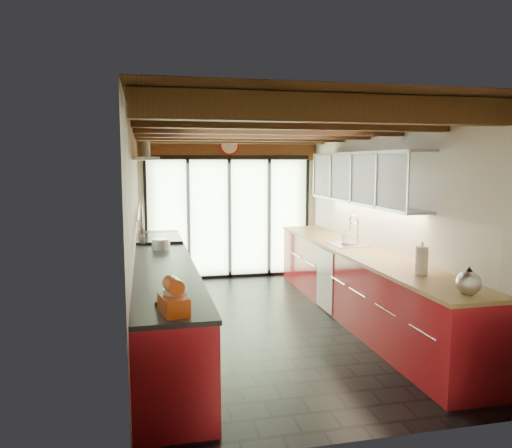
% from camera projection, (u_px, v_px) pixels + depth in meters
% --- Properties ---
extents(ground, '(5.50, 5.50, 0.00)m').
position_uv_depth(ground, '(265.00, 325.00, 6.37)').
color(ground, black).
rests_on(ground, ground).
extents(room_shell, '(5.50, 5.50, 5.50)m').
position_uv_depth(room_shell, '(266.00, 195.00, 6.16)').
color(room_shell, silver).
rests_on(room_shell, ground).
extents(ceiling_beams, '(3.14, 5.06, 4.90)m').
position_uv_depth(ceiling_beams, '(259.00, 131.00, 6.43)').
color(ceiling_beams, '#593316').
rests_on(ceiling_beams, ground).
extents(glass_door, '(2.95, 0.10, 2.90)m').
position_uv_depth(glass_door, '(229.00, 185.00, 8.77)').
color(glass_door, '#C6EAAD').
rests_on(glass_door, ground).
extents(left_counter, '(0.68, 5.00, 0.92)m').
position_uv_depth(left_counter, '(163.00, 295.00, 6.03)').
color(left_counter, '#B11923').
rests_on(left_counter, ground).
extents(range_stove, '(0.66, 0.90, 0.97)m').
position_uv_depth(range_stove, '(160.00, 270.00, 7.44)').
color(range_stove, silver).
rests_on(range_stove, ground).
extents(right_counter, '(0.68, 5.00, 0.92)m').
position_uv_depth(right_counter, '(359.00, 284.00, 6.59)').
color(right_counter, '#B11923').
rests_on(right_counter, ground).
extents(sink_assembly, '(0.45, 0.52, 0.43)m').
position_uv_depth(sink_assembly, '(349.00, 242.00, 6.91)').
color(sink_assembly, silver).
rests_on(sink_assembly, right_counter).
extents(upper_cabinets_right, '(0.34, 3.00, 3.00)m').
position_uv_depth(upper_cabinets_right, '(363.00, 178.00, 6.74)').
color(upper_cabinets_right, silver).
rests_on(upper_cabinets_right, ground).
extents(left_wall_fixtures, '(0.28, 2.60, 0.96)m').
position_uv_depth(left_wall_fixtures, '(144.00, 185.00, 6.11)').
color(left_wall_fixtures, silver).
rests_on(left_wall_fixtures, ground).
extents(stand_mixer, '(0.24, 0.34, 0.29)m').
position_uv_depth(stand_mixer, '(174.00, 299.00, 3.79)').
color(stand_mixer, '#CB4510').
rests_on(stand_mixer, left_counter).
extents(pot_large, '(0.24, 0.24, 0.14)m').
position_uv_depth(pot_large, '(161.00, 244.00, 6.54)').
color(pot_large, silver).
rests_on(pot_large, left_counter).
extents(pot_small, '(0.24, 0.24, 0.09)m').
position_uv_depth(pot_small, '(161.00, 246.00, 6.60)').
color(pot_small, silver).
rests_on(pot_small, left_counter).
extents(cutting_board, '(0.28, 0.35, 0.03)m').
position_uv_depth(cutting_board, '(171.00, 298.00, 4.16)').
color(cutting_board, brown).
rests_on(cutting_board, left_counter).
extents(kettle, '(0.29, 0.31, 0.26)m').
position_uv_depth(kettle, '(469.00, 281.00, 4.34)').
color(kettle, silver).
rests_on(kettle, right_counter).
extents(paper_towel, '(0.16, 0.16, 0.34)m').
position_uv_depth(paper_towel, '(422.00, 261.00, 5.07)').
color(paper_towel, white).
rests_on(paper_towel, right_counter).
extents(soap_bottle, '(0.11, 0.11, 0.21)m').
position_uv_depth(soap_bottle, '(346.00, 237.00, 6.97)').
color(soap_bottle, silver).
rests_on(soap_bottle, right_counter).
extents(bowl, '(0.20, 0.20, 0.05)m').
position_uv_depth(bowl, '(349.00, 244.00, 6.88)').
color(bowl, silver).
rests_on(bowl, right_counter).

